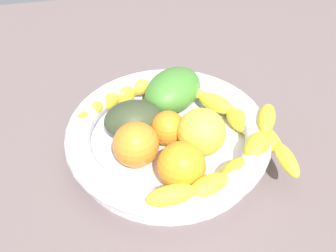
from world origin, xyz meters
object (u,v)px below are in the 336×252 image
(banana_draped_left, at_px, (127,94))
(orange_mid_right, at_px, (181,165))
(orange_front, at_px, (170,128))
(orange_mid_left, at_px, (136,145))
(banana_arching_top, at_px, (239,120))
(banana_draped_right, at_px, (232,165))
(avocado_dark, at_px, (134,120))
(fruit_bowl, at_px, (168,136))
(mango_green, at_px, (173,90))
(apple_yellow, at_px, (202,132))

(banana_draped_left, xyz_separation_m, orange_mid_right, (-0.18, -0.05, 0.01))
(orange_front, xyz_separation_m, orange_mid_left, (-0.03, 0.05, 0.01))
(orange_mid_right, bearing_deg, banana_arching_top, -54.08)
(banana_draped_right, xyz_separation_m, avocado_dark, (0.12, 0.11, -0.00))
(fruit_bowl, height_order, orange_mid_left, orange_mid_left)
(banana_draped_left, bearing_deg, orange_mid_right, -165.60)
(fruit_bowl, relative_size, mango_green, 2.74)
(orange_front, bearing_deg, fruit_bowl, 79.34)
(banana_arching_top, bearing_deg, mango_green, 44.06)
(banana_arching_top, xyz_separation_m, orange_mid_right, (-0.08, 0.11, 0.01))
(banana_draped_right, relative_size, apple_yellow, 3.19)
(orange_mid_left, bearing_deg, apple_yellow, -88.85)
(banana_draped_left, height_order, apple_yellow, apple_yellow)
(banana_draped_right, xyz_separation_m, orange_front, (0.09, 0.06, -0.00))
(orange_mid_left, bearing_deg, orange_mid_right, -134.35)
(banana_draped_right, height_order, apple_yellow, apple_yellow)
(mango_green, bearing_deg, banana_draped_left, 77.74)
(banana_arching_top, distance_m, mango_green, 0.12)
(banana_arching_top, relative_size, apple_yellow, 3.38)
(fruit_bowl, distance_m, banana_draped_left, 0.11)
(orange_front, height_order, orange_mid_right, orange_mid_right)
(fruit_bowl, height_order, orange_mid_right, orange_mid_right)
(banana_draped_left, relative_size, orange_mid_left, 3.24)
(banana_draped_right, distance_m, mango_green, 0.18)
(orange_mid_left, height_order, orange_mid_right, same)
(fruit_bowl, bearing_deg, orange_mid_left, 120.36)
(fruit_bowl, height_order, orange_front, orange_front)
(orange_mid_left, xyz_separation_m, orange_mid_right, (-0.05, -0.05, -0.00))
(orange_mid_right, xyz_separation_m, avocado_dark, (0.11, 0.05, -0.00))
(banana_draped_right, distance_m, orange_mid_right, 0.07)
(orange_mid_right, bearing_deg, apple_yellow, -39.12)
(fruit_bowl, relative_size, banana_arching_top, 1.28)
(banana_draped_right, relative_size, avocado_dark, 2.51)
(orange_mid_left, height_order, mango_green, orange_mid_left)
(apple_yellow, relative_size, mango_green, 0.63)
(banana_draped_left, bearing_deg, banana_draped_right, -149.70)
(banana_draped_left, relative_size, mango_green, 1.91)
(orange_mid_right, relative_size, apple_yellow, 0.92)
(banana_arching_top, distance_m, orange_mid_left, 0.16)
(orange_front, xyz_separation_m, avocado_dark, (0.03, 0.05, 0.00))
(mango_green, bearing_deg, banana_arching_top, -135.94)
(banana_draped_right, bearing_deg, apple_yellow, 20.01)
(banana_draped_right, bearing_deg, orange_mid_left, 62.03)
(banana_draped_right, xyz_separation_m, mango_green, (0.18, 0.04, 0.00))
(banana_draped_right, distance_m, orange_mid_left, 0.13)
(orange_mid_left, distance_m, mango_green, 0.14)
(fruit_bowl, distance_m, banana_draped_right, 0.12)
(banana_arching_top, xyz_separation_m, orange_front, (0.00, 0.11, 0.00))
(banana_arching_top, distance_m, avocado_dark, 0.16)
(banana_draped_right, bearing_deg, orange_mid_right, 79.69)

